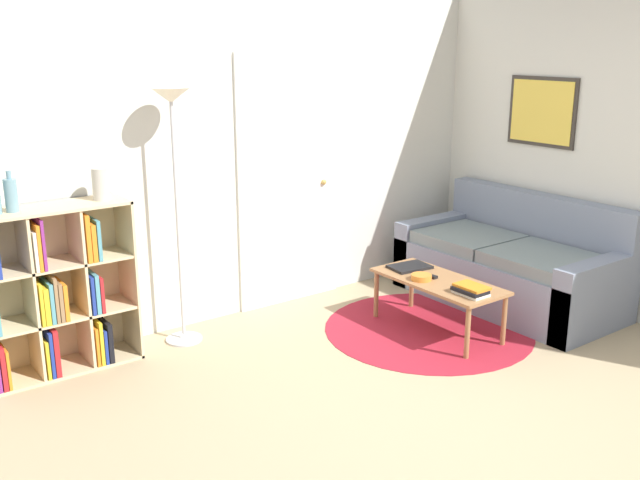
{
  "coord_description": "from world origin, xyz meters",
  "views": [
    {
      "loc": [
        -2.67,
        -2.16,
        2.08
      ],
      "look_at": [
        -0.07,
        1.36,
        0.85
      ],
      "focal_mm": 40.0,
      "sensor_mm": 36.0,
      "label": 1
    }
  ],
  "objects_px": {
    "bookshelf": "(48,294)",
    "bottle_right": "(11,195)",
    "floor_lamp": "(173,140)",
    "laptop": "(410,267)",
    "vase_on_shelf": "(101,184)",
    "bowl": "(421,277)",
    "couch": "(513,267)",
    "coffee_table": "(438,285)"
  },
  "relations": [
    {
      "from": "bookshelf",
      "to": "coffee_table",
      "type": "height_order",
      "value": "bookshelf"
    },
    {
      "from": "couch",
      "to": "bottle_right",
      "type": "xyz_separation_m",
      "value": [
        -3.58,
        0.92,
        0.9
      ]
    },
    {
      "from": "laptop",
      "to": "bottle_right",
      "type": "xyz_separation_m",
      "value": [
        -2.65,
        0.67,
        0.79
      ]
    },
    {
      "from": "laptop",
      "to": "floor_lamp",
      "type": "bearing_deg",
      "value": 158.8
    },
    {
      "from": "floor_lamp",
      "to": "bottle_right",
      "type": "distance_m",
      "value": 1.07
    },
    {
      "from": "couch",
      "to": "laptop",
      "type": "xyz_separation_m",
      "value": [
        -0.93,
        0.25,
        0.12
      ]
    },
    {
      "from": "bookshelf",
      "to": "bowl",
      "type": "bearing_deg",
      "value": -21.54
    },
    {
      "from": "couch",
      "to": "coffee_table",
      "type": "xyz_separation_m",
      "value": [
        -0.95,
        -0.08,
        0.06
      ]
    },
    {
      "from": "bookshelf",
      "to": "vase_on_shelf",
      "type": "xyz_separation_m",
      "value": [
        0.39,
        -0.01,
        0.66
      ]
    },
    {
      "from": "bowl",
      "to": "bottle_right",
      "type": "bearing_deg",
      "value": 159.92
    },
    {
      "from": "laptop",
      "to": "bowl",
      "type": "distance_m",
      "value": 0.28
    },
    {
      "from": "bookshelf",
      "to": "floor_lamp",
      "type": "height_order",
      "value": "floor_lamp"
    },
    {
      "from": "laptop",
      "to": "vase_on_shelf",
      "type": "height_order",
      "value": "vase_on_shelf"
    },
    {
      "from": "floor_lamp",
      "to": "laptop",
      "type": "xyz_separation_m",
      "value": [
        1.61,
        -0.62,
        -1.03
      ]
    },
    {
      "from": "floor_lamp",
      "to": "vase_on_shelf",
      "type": "bearing_deg",
      "value": 173.7
    },
    {
      "from": "bookshelf",
      "to": "bottle_right",
      "type": "distance_m",
      "value": 0.68
    },
    {
      "from": "coffee_table",
      "to": "bottle_right",
      "type": "xyz_separation_m",
      "value": [
        -2.63,
        1.0,
        0.84
      ]
    },
    {
      "from": "bookshelf",
      "to": "vase_on_shelf",
      "type": "distance_m",
      "value": 0.77
    },
    {
      "from": "bookshelf",
      "to": "couch",
      "type": "height_order",
      "value": "bookshelf"
    },
    {
      "from": "bookshelf",
      "to": "bottle_right",
      "type": "xyz_separation_m",
      "value": [
        -0.15,
        -0.01,
        0.66
      ]
    },
    {
      "from": "floor_lamp",
      "to": "bowl",
      "type": "relative_size",
      "value": 11.91
    },
    {
      "from": "bowl",
      "to": "bottle_right",
      "type": "distance_m",
      "value": 2.8
    },
    {
      "from": "floor_lamp",
      "to": "vase_on_shelf",
      "type": "distance_m",
      "value": 0.55
    },
    {
      "from": "couch",
      "to": "vase_on_shelf",
      "type": "distance_m",
      "value": 3.29
    },
    {
      "from": "floor_lamp",
      "to": "bookshelf",
      "type": "bearing_deg",
      "value": 176.14
    },
    {
      "from": "bowl",
      "to": "bottle_right",
      "type": "xyz_separation_m",
      "value": [
        -2.53,
        0.92,
        0.78
      ]
    },
    {
      "from": "bookshelf",
      "to": "coffee_table",
      "type": "distance_m",
      "value": 2.68
    },
    {
      "from": "laptop",
      "to": "vase_on_shelf",
      "type": "xyz_separation_m",
      "value": [
        -2.1,
        0.68,
        0.79
      ]
    },
    {
      "from": "bookshelf",
      "to": "couch",
      "type": "relative_size",
      "value": 0.61
    },
    {
      "from": "floor_lamp",
      "to": "bowl",
      "type": "xyz_separation_m",
      "value": [
        1.49,
        -0.88,
        -1.02
      ]
    },
    {
      "from": "bowl",
      "to": "coffee_table",
      "type": "bearing_deg",
      "value": -35.21
    },
    {
      "from": "bookshelf",
      "to": "laptop",
      "type": "relative_size",
      "value": 3.34
    },
    {
      "from": "bookshelf",
      "to": "floor_lamp",
      "type": "xyz_separation_m",
      "value": [
        0.89,
        -0.06,
        0.91
      ]
    },
    {
      "from": "bookshelf",
      "to": "couch",
      "type": "distance_m",
      "value": 3.56
    },
    {
      "from": "bowl",
      "to": "vase_on_shelf",
      "type": "distance_m",
      "value": 2.32
    },
    {
      "from": "floor_lamp",
      "to": "coffee_table",
      "type": "relative_size",
      "value": 1.76
    },
    {
      "from": "couch",
      "to": "bowl",
      "type": "height_order",
      "value": "couch"
    },
    {
      "from": "bookshelf",
      "to": "bowl",
      "type": "relative_size",
      "value": 7.28
    },
    {
      "from": "coffee_table",
      "to": "laptop",
      "type": "height_order",
      "value": "laptop"
    },
    {
      "from": "bottle_right",
      "to": "vase_on_shelf",
      "type": "xyz_separation_m",
      "value": [
        0.55,
        0.01,
        -0.0
      ]
    },
    {
      "from": "floor_lamp",
      "to": "bowl",
      "type": "height_order",
      "value": "floor_lamp"
    },
    {
      "from": "coffee_table",
      "to": "vase_on_shelf",
      "type": "xyz_separation_m",
      "value": [
        -2.08,
        1.0,
        0.84
      ]
    }
  ]
}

